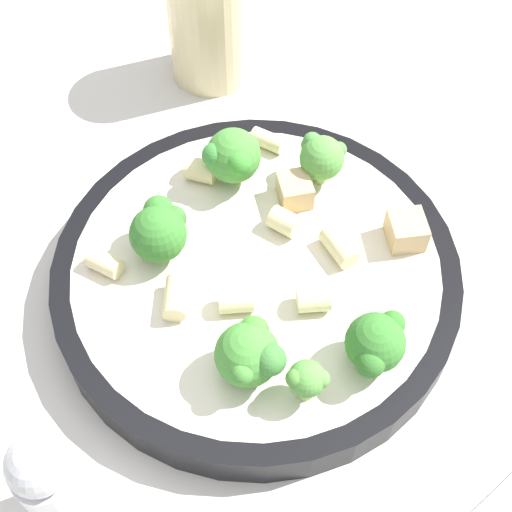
# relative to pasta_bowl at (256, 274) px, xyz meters

# --- Properties ---
(ground_plane) EXTENTS (2.00, 2.00, 0.00)m
(ground_plane) POSITION_rel_pasta_bowl_xyz_m (0.00, 0.00, -0.02)
(ground_plane) COLOR beige
(pasta_bowl) EXTENTS (0.28, 0.28, 0.03)m
(pasta_bowl) POSITION_rel_pasta_bowl_xyz_m (0.00, 0.00, 0.00)
(pasta_bowl) COLOR black
(pasta_bowl) RESTS_ON ground_plane
(broccoli_floret_0) EXTENTS (0.04, 0.04, 0.04)m
(broccoli_floret_0) POSITION_rel_pasta_bowl_xyz_m (0.08, 0.02, 0.03)
(broccoli_floret_0) COLOR #9EC175
(broccoli_floret_0) RESTS_ON pasta_bowl
(broccoli_floret_1) EXTENTS (0.04, 0.04, 0.05)m
(broccoli_floret_1) POSITION_rel_pasta_bowl_xyz_m (-0.06, -0.04, 0.04)
(broccoli_floret_1) COLOR #84AD60
(broccoli_floret_1) RESTS_ON pasta_bowl
(broccoli_floret_2) EXTENTS (0.04, 0.04, 0.04)m
(broccoli_floret_2) POSITION_rel_pasta_bowl_xyz_m (0.01, -0.06, 0.04)
(broccoli_floret_2) COLOR #93B766
(broccoli_floret_2) RESTS_ON pasta_bowl
(broccoli_floret_3) EXTENTS (0.05, 0.04, 0.04)m
(broccoli_floret_3) POSITION_rel_pasta_bowl_xyz_m (0.04, 0.09, 0.03)
(broccoli_floret_3) COLOR #9EC175
(broccoli_floret_3) RESTS_ON pasta_bowl
(broccoli_floret_4) EXTENTS (0.03, 0.03, 0.04)m
(broccoli_floret_4) POSITION_rel_pasta_bowl_xyz_m (-0.09, 0.02, 0.04)
(broccoli_floret_4) COLOR #93B766
(broccoli_floret_4) RESTS_ON pasta_bowl
(broccoli_floret_5) EXTENTS (0.02, 0.03, 0.03)m
(broccoli_floret_5) POSITION_rel_pasta_bowl_xyz_m (0.08, 0.06, 0.03)
(broccoli_floret_5) COLOR #93B766
(broccoli_floret_5) RESTS_ON pasta_bowl
(rigatoni_0) EXTENTS (0.02, 0.03, 0.02)m
(rigatoni_0) POSITION_rel_pasta_bowl_xyz_m (0.02, 0.05, 0.02)
(rigatoni_0) COLOR beige
(rigatoni_0) RESTS_ON pasta_bowl
(rigatoni_1) EXTENTS (0.02, 0.03, 0.01)m
(rigatoni_1) POSITION_rel_pasta_bowl_xyz_m (-0.11, -0.03, 0.02)
(rigatoni_1) COLOR beige
(rigatoni_1) RESTS_ON pasta_bowl
(rigatoni_2) EXTENTS (0.03, 0.02, 0.02)m
(rigatoni_2) POSITION_rel_pasta_bowl_xyz_m (0.05, -0.04, 0.02)
(rigatoni_2) COLOR beige
(rigatoni_2) RESTS_ON pasta_bowl
(rigatoni_3) EXTENTS (0.02, 0.03, 0.01)m
(rigatoni_3) POSITION_rel_pasta_bowl_xyz_m (0.04, -0.00, 0.02)
(rigatoni_3) COLOR beige
(rigatoni_3) RESTS_ON pasta_bowl
(rigatoni_4) EXTENTS (0.02, 0.03, 0.01)m
(rigatoni_4) POSITION_rel_pasta_bowl_xyz_m (0.04, -0.09, 0.02)
(rigatoni_4) COLOR beige
(rigatoni_4) RESTS_ON pasta_bowl
(rigatoni_5) EXTENTS (0.03, 0.03, 0.02)m
(rigatoni_5) POSITION_rel_pasta_bowl_xyz_m (-0.03, 0.05, 0.02)
(rigatoni_5) COLOR beige
(rigatoni_5) RESTS_ON pasta_bowl
(rigatoni_6) EXTENTS (0.02, 0.02, 0.02)m
(rigatoni_6) POSITION_rel_pasta_bowl_xyz_m (-0.04, 0.01, 0.02)
(rigatoni_6) COLOR beige
(rigatoni_6) RESTS_ON pasta_bowl
(rigatoni_7) EXTENTS (0.02, 0.02, 0.02)m
(rigatoni_7) POSITION_rel_pasta_bowl_xyz_m (-0.06, -0.06, 0.02)
(rigatoni_7) COLOR beige
(rigatoni_7) RESTS_ON pasta_bowl
(chicken_chunk_0) EXTENTS (0.03, 0.03, 0.02)m
(chicken_chunk_0) POSITION_rel_pasta_bowl_xyz_m (-0.06, 0.01, 0.02)
(chicken_chunk_0) COLOR tan
(chicken_chunk_0) RESTS_ON pasta_bowl
(chicken_chunk_1) EXTENTS (0.03, 0.03, 0.02)m
(chicken_chunk_1) POSITION_rel_pasta_bowl_xyz_m (-0.06, 0.09, 0.02)
(chicken_chunk_1) COLOR tan
(chicken_chunk_1) RESTS_ON pasta_bowl
(drinking_glass) EXTENTS (0.07, 0.07, 0.11)m
(drinking_glass) POSITION_rel_pasta_bowl_xyz_m (-0.20, -0.12, 0.03)
(drinking_glass) COLOR beige
(drinking_glass) RESTS_ON ground_plane
(pepper_shaker) EXTENTS (0.04, 0.04, 0.09)m
(pepper_shaker) POSITION_rel_pasta_bowl_xyz_m (0.18, -0.05, 0.03)
(pepper_shaker) COLOR silver
(pepper_shaker) RESTS_ON ground_plane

